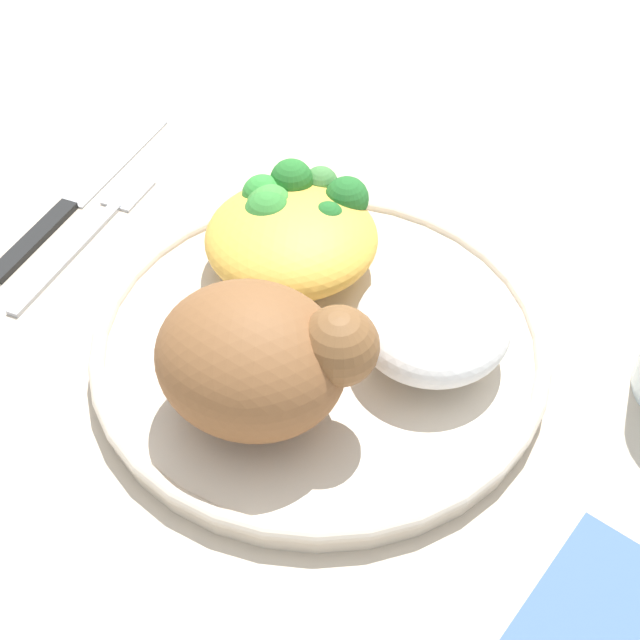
{
  "coord_description": "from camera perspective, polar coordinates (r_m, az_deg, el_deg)",
  "views": [
    {
      "loc": [
        0.13,
        -0.29,
        0.35
      ],
      "look_at": [
        0.0,
        0.0,
        0.03
      ],
      "focal_mm": 48.14,
      "sensor_mm": 36.0,
      "label": 1
    }
  ],
  "objects": [
    {
      "name": "fork",
      "position": [
        0.57,
        -15.04,
        5.76
      ],
      "size": [
        0.02,
        0.14,
        0.01
      ],
      "color": "#B2B2B7",
      "rests_on": "ground_plane"
    },
    {
      "name": "ground_plane",
      "position": [
        0.48,
        -0.0,
        -2.26
      ],
      "size": [
        2.0,
        2.0,
        0.0
      ],
      "primitive_type": "plane",
      "color": "#C4B29C"
    },
    {
      "name": "plate",
      "position": [
        0.47,
        -0.0,
        -1.54
      ],
      "size": [
        0.25,
        0.25,
        0.02
      ],
      "color": "beige",
      "rests_on": "ground_plane"
    },
    {
      "name": "knife",
      "position": [
        0.59,
        -16.36,
        7.47
      ],
      "size": [
        0.02,
        0.19,
        0.01
      ],
      "color": "black",
      "rests_on": "ground_plane"
    },
    {
      "name": "roasted_chicken",
      "position": [
        0.4,
        -4.08,
        -2.55
      ],
      "size": [
        0.11,
        0.08,
        0.07
      ],
      "color": "brown",
      "rests_on": "plate"
    },
    {
      "name": "rice_pile",
      "position": [
        0.44,
        7.51,
        -0.24
      ],
      "size": [
        0.08,
        0.08,
        0.04
      ],
      "primitive_type": "ellipsoid",
      "color": "white",
      "rests_on": "plate"
    },
    {
      "name": "mac_cheese_with_broccoli",
      "position": [
        0.49,
        -1.91,
        6.07
      ],
      "size": [
        0.1,
        0.1,
        0.05
      ],
      "color": "gold",
      "rests_on": "plate"
    }
  ]
}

